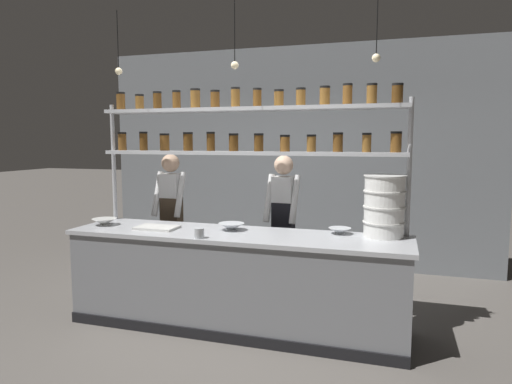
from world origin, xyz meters
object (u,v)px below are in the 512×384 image
(container_stack, at_px, (384,206))
(prep_bowl_center_back, at_px, (340,231))
(serving_cup_front, at_px, (199,233))
(chef_left, at_px, (171,214))
(cutting_board, at_px, (157,228))
(chef_center, at_px, (283,220))
(spice_shelf_unit, at_px, (247,133))
(prep_bowl_near_left, at_px, (231,227))
(prep_bowl_center_front, at_px, (104,222))

(container_stack, relative_size, prep_bowl_center_back, 2.67)
(container_stack, height_order, serving_cup_front, container_stack)
(chef_left, distance_m, serving_cup_front, 1.36)
(chef_left, bearing_deg, serving_cup_front, -51.78)
(cutting_board, bearing_deg, prep_bowl_center_back, 9.46)
(chef_center, bearing_deg, prep_bowl_center_back, -33.28)
(container_stack, height_order, prep_bowl_center_back, container_stack)
(container_stack, bearing_deg, spice_shelf_unit, 176.08)
(spice_shelf_unit, xyz_separation_m, chef_center, (0.27, 0.44, -0.93))
(spice_shelf_unit, height_order, chef_left, spice_shelf_unit)
(prep_bowl_near_left, distance_m, prep_bowl_center_front, 1.34)
(prep_bowl_near_left, bearing_deg, cutting_board, -167.94)
(prep_bowl_center_back, bearing_deg, container_stack, -0.83)
(spice_shelf_unit, bearing_deg, prep_bowl_near_left, -110.58)
(chef_center, bearing_deg, chef_left, -174.27)
(prep_bowl_near_left, relative_size, prep_bowl_center_front, 1.01)
(serving_cup_front, bearing_deg, prep_bowl_center_back, 25.74)
(chef_left, xyz_separation_m, serving_cup_front, (0.84, -1.07, 0.03))
(chef_left, distance_m, container_stack, 2.47)
(chef_center, relative_size, container_stack, 2.91)
(chef_center, xyz_separation_m, cutting_board, (-1.08, -0.82, 0.00))
(prep_bowl_center_back, bearing_deg, prep_bowl_near_left, -172.41)
(container_stack, height_order, prep_bowl_near_left, container_stack)
(cutting_board, distance_m, prep_bowl_near_left, 0.74)
(spice_shelf_unit, xyz_separation_m, serving_cup_front, (-0.23, -0.65, -0.89))
(cutting_board, xyz_separation_m, serving_cup_front, (0.58, -0.27, 0.03))
(spice_shelf_unit, bearing_deg, serving_cup_front, -109.38)
(prep_bowl_near_left, height_order, prep_bowl_center_front, same)
(prep_bowl_center_back, bearing_deg, cutting_board, -170.54)
(spice_shelf_unit, xyz_separation_m, cutting_board, (-0.81, -0.38, -0.93))
(cutting_board, xyz_separation_m, prep_bowl_center_front, (-0.61, 0.02, 0.02))
(chef_left, relative_size, container_stack, 2.91)
(spice_shelf_unit, relative_size, cutting_board, 7.78)
(prep_bowl_center_back, distance_m, serving_cup_front, 1.30)
(spice_shelf_unit, bearing_deg, chef_center, 58.86)
(cutting_board, relative_size, prep_bowl_center_front, 1.60)
(prep_bowl_near_left, distance_m, prep_bowl_center_back, 1.03)
(cutting_board, height_order, prep_bowl_center_front, prep_bowl_center_front)
(container_stack, bearing_deg, chef_left, 167.91)
(spice_shelf_unit, height_order, prep_bowl_near_left, spice_shelf_unit)
(spice_shelf_unit, xyz_separation_m, container_stack, (1.33, -0.09, -0.66))
(container_stack, distance_m, serving_cup_front, 1.67)
(chef_center, bearing_deg, prep_bowl_center_front, -149.62)
(chef_left, distance_m, chef_center, 1.34)
(prep_bowl_near_left, bearing_deg, serving_cup_front, -108.75)
(prep_bowl_center_back, bearing_deg, chef_center, 141.83)
(container_stack, xyz_separation_m, cutting_board, (-2.14, -0.29, -0.27))
(prep_bowl_near_left, bearing_deg, spice_shelf_unit, 69.42)
(spice_shelf_unit, distance_m, prep_bowl_center_front, 1.72)
(prep_bowl_near_left, xyz_separation_m, prep_bowl_center_front, (-1.34, -0.14, -0.00))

